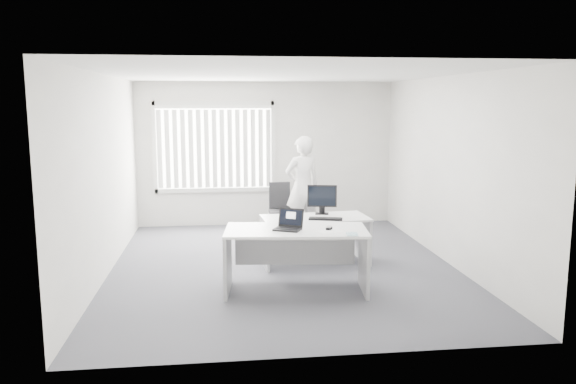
{
  "coord_description": "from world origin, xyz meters",
  "views": [
    {
      "loc": [
        -0.9,
        -7.98,
        2.41
      ],
      "look_at": [
        0.09,
        0.15,
        1.09
      ],
      "focal_mm": 35.0,
      "sensor_mm": 36.0,
      "label": 1
    }
  ],
  "objects": [
    {
      "name": "booklet",
      "position": [
        0.68,
        -1.47,
        0.82
      ],
      "size": [
        0.16,
        0.21,
        0.01
      ],
      "primitive_type": "cube",
      "rotation": [
        0.0,
        0.0,
        -0.16
      ],
      "color": "white",
      "rests_on": "desk_near"
    },
    {
      "name": "keyboard",
      "position": [
        0.61,
        -0.1,
        0.73
      ],
      "size": [
        0.51,
        0.28,
        0.02
      ],
      "primitive_type": "cube",
      "rotation": [
        0.0,
        0.0,
        -0.25
      ],
      "color": "black",
      "rests_on": "desk_far"
    },
    {
      "name": "office_chair",
      "position": [
        0.19,
        2.14,
        0.29
      ],
      "size": [
        0.54,
        0.54,
        0.94
      ],
      "rotation": [
        0.0,
        0.0,
        0.0
      ],
      "color": "black",
      "rests_on": "ground"
    },
    {
      "name": "wall_back",
      "position": [
        0.0,
        3.0,
        1.4
      ],
      "size": [
        5.0,
        0.02,
        2.8
      ],
      "primitive_type": "cube",
      "color": "beige",
      "rests_on": "ground"
    },
    {
      "name": "monitor",
      "position": [
        0.63,
        0.32,
        0.94
      ],
      "size": [
        0.47,
        0.22,
        0.45
      ],
      "primitive_type": null,
      "rotation": [
        0.0,
        0.0,
        -0.21
      ],
      "color": "black",
      "rests_on": "desk_far"
    },
    {
      "name": "wall_left",
      "position": [
        -2.5,
        0.0,
        1.4
      ],
      "size": [
        0.02,
        6.0,
        2.8
      ],
      "primitive_type": "cube",
      "color": "beige",
      "rests_on": "ground"
    },
    {
      "name": "wall_front",
      "position": [
        0.0,
        -3.0,
        1.4
      ],
      "size": [
        5.0,
        0.02,
        2.8
      ],
      "primitive_type": "cube",
      "color": "beige",
      "rests_on": "ground"
    },
    {
      "name": "window",
      "position": [
        -1.0,
        2.96,
        1.55
      ],
      "size": [
        2.32,
        0.06,
        1.76
      ],
      "primitive_type": "cube",
      "color": "silver",
      "rests_on": "wall_back"
    },
    {
      "name": "blinds",
      "position": [
        -1.0,
        2.9,
        1.52
      ],
      "size": [
        2.2,
        0.1,
        1.5
      ],
      "primitive_type": null,
      "color": "white",
      "rests_on": "wall_back"
    },
    {
      "name": "desk_near",
      "position": [
        0.04,
        -1.09,
        0.59
      ],
      "size": [
        1.87,
        1.02,
        0.82
      ],
      "rotation": [
        0.0,
        0.0,
        -0.11
      ],
      "color": "white",
      "rests_on": "ground"
    },
    {
      "name": "desk_far",
      "position": [
        0.49,
        0.1,
        0.52
      ],
      "size": [
        1.62,
        0.87,
        0.72
      ],
      "rotation": [
        0.0,
        0.0,
        0.09
      ],
      "color": "white",
      "rests_on": "ground"
    },
    {
      "name": "person",
      "position": [
        0.57,
        1.92,
        0.91
      ],
      "size": [
        0.76,
        0.61,
        1.81
      ],
      "primitive_type": "imported",
      "rotation": [
        0.0,
        0.0,
        3.44
      ],
      "color": "silver",
      "rests_on": "ground"
    },
    {
      "name": "ground",
      "position": [
        0.0,
        0.0,
        0.0
      ],
      "size": [
        6.0,
        6.0,
        0.0
      ],
      "primitive_type": "plane",
      "color": "#575760",
      "rests_on": "ground"
    },
    {
      "name": "mouse",
      "position": [
        0.45,
        -1.17,
        0.84
      ],
      "size": [
        0.1,
        0.12,
        0.04
      ],
      "primitive_type": null,
      "rotation": [
        0.0,
        0.0,
        -0.45
      ],
      "color": "#AEAEB0",
      "rests_on": "paper_sheet"
    },
    {
      "name": "ceiling",
      "position": [
        0.0,
        0.0,
        2.8
      ],
      "size": [
        5.0,
        6.0,
        0.02
      ],
      "primitive_type": "cube",
      "color": "silver",
      "rests_on": "wall_back"
    },
    {
      "name": "paper_sheet",
      "position": [
        0.44,
        -1.26,
        0.82
      ],
      "size": [
        0.31,
        0.26,
        0.0
      ],
      "primitive_type": "cube",
      "rotation": [
        0.0,
        0.0,
        0.26
      ],
      "color": "white",
      "rests_on": "desk_near"
    },
    {
      "name": "laptop",
      "position": [
        -0.08,
        -1.14,
        0.94
      ],
      "size": [
        0.42,
        0.4,
        0.25
      ],
      "primitive_type": null,
      "rotation": [
        0.0,
        0.0,
        -0.45
      ],
      "color": "black",
      "rests_on": "desk_near"
    },
    {
      "name": "wall_right",
      "position": [
        2.5,
        0.0,
        1.4
      ],
      "size": [
        0.02,
        6.0,
        2.8
      ],
      "primitive_type": "cube",
      "color": "beige",
      "rests_on": "ground"
    }
  ]
}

